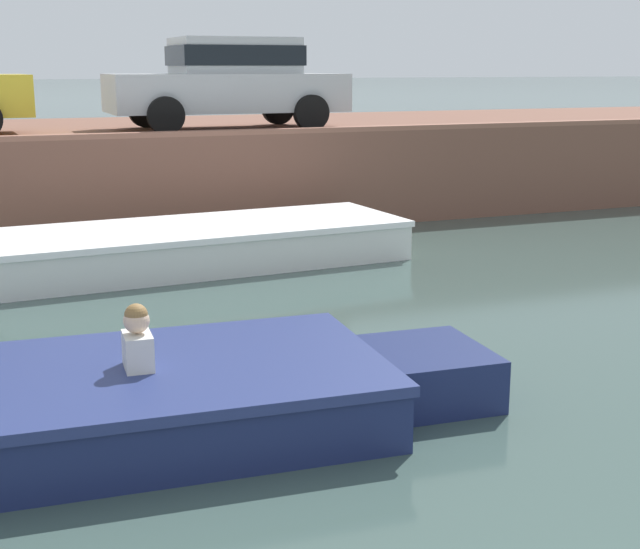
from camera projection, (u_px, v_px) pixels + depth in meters
name	position (u px, v px, depth m)	size (l,w,h in m)	color
ground_plane	(228.00, 371.00, 7.95)	(400.00, 400.00, 0.00)	#384C47
far_quay_wall	(84.00, 171.00, 16.22)	(60.00, 6.00, 1.60)	brown
far_wall_coping	(106.00, 136.00, 13.42)	(60.00, 0.24, 0.08)	#925F4C
boat_moored_central_white	(182.00, 247.00, 12.06)	(6.73, 2.37, 0.55)	white
motorboat_passing	(68.00, 409.00, 6.39)	(6.26, 2.30, 1.00)	navy
car_centre_silver	(229.00, 79.00, 15.34)	(4.02, 1.99, 1.54)	#B7BABC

